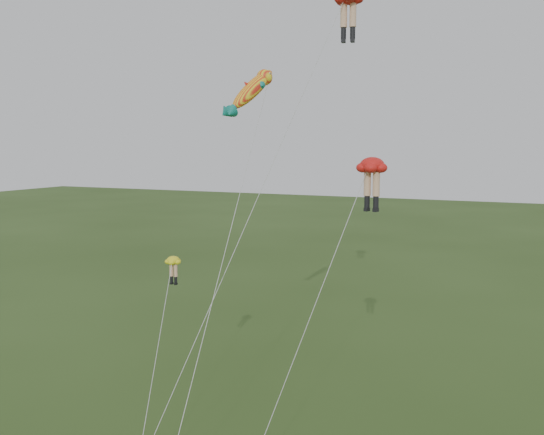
% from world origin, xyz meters
% --- Properties ---
extents(legs_kite_red_high, '(6.61, 14.36, 23.94)m').
position_xyz_m(legs_kite_red_high, '(3.26, 10.90, 23.03)').
color(legs_kite_red_high, red).
rests_on(legs_kite_red_high, ground).
extents(legs_kite_red_mid, '(5.06, 6.37, 14.84)m').
position_xyz_m(legs_kite_red_mid, '(6.63, 4.12, 14.07)').
color(legs_kite_red_mid, red).
rests_on(legs_kite_red_mid, ground).
extents(legs_kite_yellow, '(4.18, 9.51, 9.19)m').
position_xyz_m(legs_kite_yellow, '(-4.84, 5.32, 8.40)').
color(legs_kite_yellow, yellow).
rests_on(legs_kite_yellow, ground).
extents(fish_kite, '(2.13, 11.27, 19.62)m').
position_xyz_m(fish_kite, '(-0.34, 6.35, 18.14)').
color(fish_kite, yellow).
rests_on(fish_kite, ground).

